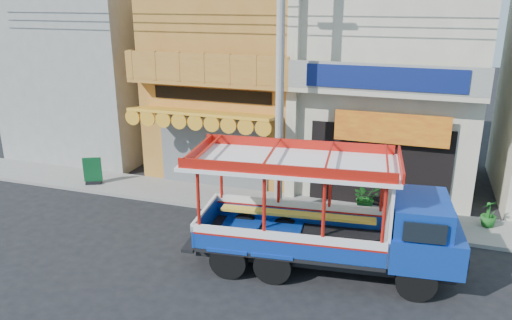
{
  "coord_description": "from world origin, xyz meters",
  "views": [
    {
      "loc": [
        3.1,
        -11.23,
        6.91
      ],
      "look_at": [
        -1.5,
        2.5,
        2.14
      ],
      "focal_mm": 35.0,
      "sensor_mm": 36.0,
      "label": 1
    }
  ],
  "objects_px": {
    "utility_pole": "(285,62)",
    "potted_plant_b": "(416,214)",
    "potted_plant_a": "(366,197)",
    "songthaew_truck": "(342,217)",
    "potted_plant_c": "(489,213)",
    "green_sign": "(93,173)"
  },
  "relations": [
    {
      "from": "utility_pole",
      "to": "green_sign",
      "type": "bearing_deg",
      "value": 177.45
    },
    {
      "from": "utility_pole",
      "to": "green_sign",
      "type": "relative_size",
      "value": 27.09
    },
    {
      "from": "green_sign",
      "to": "potted_plant_b",
      "type": "distance_m",
      "value": 11.71
    },
    {
      "from": "potted_plant_a",
      "to": "potted_plant_b",
      "type": "height_order",
      "value": "potted_plant_a"
    },
    {
      "from": "songthaew_truck",
      "to": "potted_plant_c",
      "type": "bearing_deg",
      "value": 44.81
    },
    {
      "from": "utility_pole",
      "to": "songthaew_truck",
      "type": "distance_m",
      "value": 5.08
    },
    {
      "from": "green_sign",
      "to": "potted_plant_b",
      "type": "bearing_deg",
      "value": -0.88
    },
    {
      "from": "utility_pole",
      "to": "potted_plant_c",
      "type": "xyz_separation_m",
      "value": [
        6.3,
        1.07,
        -4.49
      ]
    },
    {
      "from": "green_sign",
      "to": "potted_plant_c",
      "type": "height_order",
      "value": "green_sign"
    },
    {
      "from": "songthaew_truck",
      "to": "potted_plant_a",
      "type": "height_order",
      "value": "songthaew_truck"
    },
    {
      "from": "utility_pole",
      "to": "potted_plant_b",
      "type": "xyz_separation_m",
      "value": [
        4.17,
        0.16,
        -4.42
      ]
    },
    {
      "from": "utility_pole",
      "to": "potted_plant_a",
      "type": "xyz_separation_m",
      "value": [
        2.56,
        1.02,
        -4.42
      ]
    },
    {
      "from": "green_sign",
      "to": "potted_plant_c",
      "type": "xyz_separation_m",
      "value": [
        13.84,
        0.74,
        -0.01
      ]
    },
    {
      "from": "green_sign",
      "to": "potted_plant_a",
      "type": "height_order",
      "value": "green_sign"
    },
    {
      "from": "utility_pole",
      "to": "potted_plant_b",
      "type": "height_order",
      "value": "utility_pole"
    },
    {
      "from": "songthaew_truck",
      "to": "potted_plant_c",
      "type": "distance_m",
      "value": 5.65
    },
    {
      "from": "potted_plant_c",
      "to": "utility_pole",
      "type": "bearing_deg",
      "value": -38.79
    },
    {
      "from": "utility_pole",
      "to": "potted_plant_a",
      "type": "relative_size",
      "value": 28.39
    },
    {
      "from": "potted_plant_a",
      "to": "potted_plant_c",
      "type": "relative_size",
      "value": 1.16
    },
    {
      "from": "utility_pole",
      "to": "potted_plant_b",
      "type": "relative_size",
      "value": 28.42
    },
    {
      "from": "songthaew_truck",
      "to": "potted_plant_b",
      "type": "height_order",
      "value": "songthaew_truck"
    },
    {
      "from": "songthaew_truck",
      "to": "potted_plant_a",
      "type": "distance_m",
      "value": 3.99
    }
  ]
}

